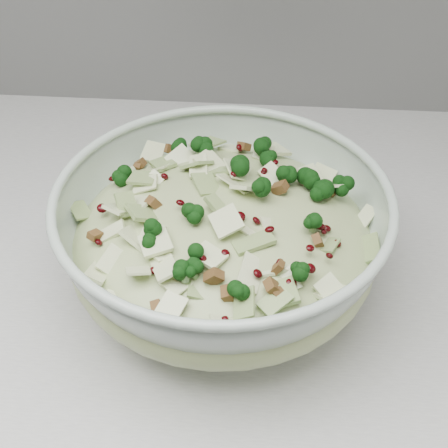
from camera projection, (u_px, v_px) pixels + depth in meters
name	position (u px, v px, depth m)	size (l,w,h in m)	color
counter	(94.00, 427.00, 1.01)	(3.60, 0.60, 0.90)	silver
mixing_bowl	(223.00, 241.00, 0.59)	(0.32, 0.32, 0.12)	#B0C1B1
salad	(223.00, 225.00, 0.58)	(0.29, 0.29, 0.12)	#BAC687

